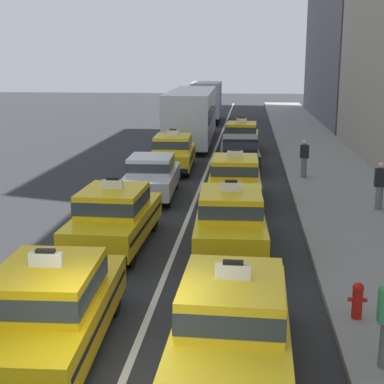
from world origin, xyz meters
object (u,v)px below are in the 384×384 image
Objects in this scene: taxi_left_second at (114,216)px; sedan_left_third at (151,175)px; taxi_right_fifth at (241,137)px; fire_hydrant at (358,299)px; pedestrian_mid_block at (380,186)px; taxi_right_third at (235,179)px; pedestrian_near_crosswalk at (304,159)px; taxi_left_nearest at (51,307)px; taxi_right_second at (230,219)px; taxi_left_fourth at (173,152)px; box_truck_left_sixth at (207,100)px; bus_left_fifth at (192,113)px; sedan_right_fourth at (240,152)px; taxi_right_nearest at (232,321)px.

taxi_left_second is 5.72m from sedan_left_third.
taxi_right_fifth is 6.30× the size of fire_hydrant.
taxi_right_third is at bearing 167.72° from pedestrian_mid_block.
taxi_right_third is at bearing -125.36° from pedestrian_near_crosswalk.
taxi_right_fifth is 2.86× the size of pedestrian_near_crosswalk.
taxi_left_nearest and taxi_right_second have the same top height.
taxi_right_fifth is at bearing 82.63° from taxi_left_nearest.
taxi_left_fourth is 21.02m from box_truck_left_sixth.
taxi_left_fourth is at bearing 89.32° from taxi_left_second.
bus_left_fifth is at bearing 90.30° from taxi_left_fourth.
taxi_right_second is 16.59m from taxi_right_fifth.
taxi_right_second reaches higher than sedan_right_fourth.
fire_hydrant is (2.63, -9.44, -0.33)m from taxi_right_third.
taxi_left_nearest is at bearing -110.62° from pedestrian_near_crosswalk.
box_truck_left_sixth is at bearing 90.05° from bus_left_fifth.
pedestrian_near_crosswalk is at bearing 54.64° from taxi_right_third.
taxi_right_second is 2.87× the size of pedestrian_near_crosswalk.
taxi_right_nearest is 22.64m from taxi_right_fifth.
taxi_left_fourth is at bearing 100.94° from taxi_right_nearest.
taxi_left_second is 10.95m from taxi_left_fourth.
taxi_left_fourth is at bearing -170.23° from sedan_right_fourth.
bus_left_fifth is 17.71m from pedestrian_mid_block.
taxi_left_fourth is (-0.15, 16.75, 0.00)m from taxi_left_nearest.
taxi_left_fourth is 1.06× the size of sedan_right_fourth.
fire_hydrant is (5.73, -9.88, -0.30)m from sedan_left_third.
taxi_right_fifth is at bearing 111.18° from pedestrian_mid_block.
taxi_right_nearest reaches higher than pedestrian_mid_block.
taxi_left_fourth is at bearing 117.88° from taxi_right_third.
sedan_left_third is 0.95× the size of taxi_right_nearest.
sedan_left_third is 3.13m from taxi_right_third.
fire_hydrant is at bearing -90.78° from pedestrian_near_crosswalk.
taxi_right_fifth reaches higher than fire_hydrant.
taxi_left_fourth is 1.01× the size of taxi_right_third.
taxi_right_third reaches higher than sedan_left_third.
taxi_left_fourth reaches higher than pedestrian_mid_block.
taxi_left_nearest reaches higher than sedan_right_fourth.
taxi_left_second is at bearing 92.73° from taxi_left_nearest.
bus_left_fifth reaches higher than taxi_right_second.
taxi_right_second is at bearing 0.33° from taxi_left_second.
taxi_left_fourth is at bearing -89.70° from bus_left_fifth.
box_truck_left_sixth is at bearing 89.87° from taxi_left_second.
fire_hydrant is (5.69, -36.11, -1.23)m from box_truck_left_sixth.
pedestrian_near_crosswalk is at bearing 69.38° from taxi_left_nearest.
bus_left_fifth reaches higher than taxi_left_fourth.
taxi_right_fifth is at bearing 90.03° from sedan_right_fourth.
taxi_left_second is 1.00× the size of taxi_right_nearest.
taxi_right_nearest is at bearing -79.06° from taxi_left_fourth.
sedan_left_third is at bearing -149.19° from pedestrian_near_crosswalk.
pedestrian_near_crosswalk is (2.76, -2.22, 0.12)m from sedan_right_fourth.
taxi_left_nearest is 2.90× the size of pedestrian_mid_block.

